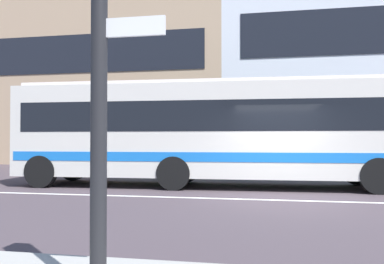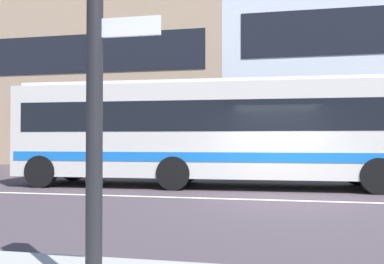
# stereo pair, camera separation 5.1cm
# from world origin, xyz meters

# --- Properties ---
(ground_plane) EXTENTS (160.00, 160.00, 0.00)m
(ground_plane) POSITION_xyz_m (0.00, 0.00, 0.00)
(ground_plane) COLOR #42373C
(lane_centre_line) EXTENTS (60.00, 0.16, 0.01)m
(lane_centre_line) POSITION_xyz_m (0.00, 0.00, 0.00)
(lane_centre_line) COLOR silver
(lane_centre_line) RESTS_ON ground_plane
(hedge_row_far) EXTENTS (13.53, 1.10, 0.82)m
(hedge_row_far) POSITION_xyz_m (-0.29, 6.53, 0.41)
(hedge_row_far) COLOR #235E2D
(hedge_row_far) RESTS_ON ground_plane
(apartment_block_left) EXTENTS (23.19, 11.62, 11.30)m
(apartment_block_left) POSITION_xyz_m (-14.38, 17.35, 5.65)
(apartment_block_left) COLOR tan
(apartment_block_left) RESTS_ON ground_plane
(transit_bus) EXTENTS (12.01, 2.89, 3.31)m
(transit_bus) POSITION_xyz_m (-2.37, 2.58, 1.82)
(transit_bus) COLOR beige
(transit_bus) RESTS_ON ground_plane
(traffic_light_pole) EXTENTS (0.70, 0.38, 3.68)m
(traffic_light_pole) POSITION_xyz_m (-1.76, -6.88, 2.66)
(traffic_light_pole) COLOR black
(traffic_light_pole) RESTS_ON sidewalk_near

